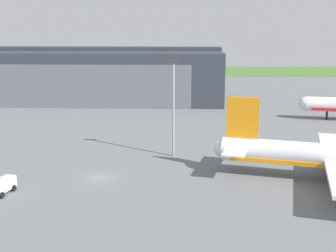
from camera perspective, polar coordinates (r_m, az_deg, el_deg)
ground_plane at (r=72.62m, az=-9.12°, el=-6.79°), size 440.00×440.00×0.00m
grass_field_strip at (r=252.88m, az=-0.95°, el=7.32°), size 440.00×56.00×0.08m
maintenance_hangar at (r=153.11m, az=-9.27°, el=6.79°), size 85.16×38.50×18.04m
pushback_tractor at (r=69.30m, az=-21.14°, el=-7.45°), size 3.08×5.21×2.22m
apron_light_mast at (r=81.14m, az=0.72°, el=3.43°), size 2.40×0.50×18.63m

